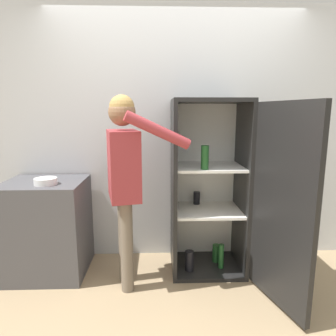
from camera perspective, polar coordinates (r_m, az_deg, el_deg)
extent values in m
plane|color=tan|center=(2.59, 2.60, -25.15)|extent=(12.00, 12.00, 0.00)
cube|color=silver|center=(3.09, 1.36, 6.12)|extent=(7.00, 0.06, 2.55)
cube|color=black|center=(3.16, 7.26, -17.83)|extent=(0.69, 0.58, 0.04)
cube|color=black|center=(2.78, 8.04, 12.53)|extent=(0.69, 0.58, 0.04)
cube|color=white|center=(3.13, 6.81, -2.41)|extent=(0.69, 0.03, 1.56)
cube|color=black|center=(2.83, 1.09, -3.72)|extent=(0.04, 0.58, 1.56)
cube|color=black|center=(2.94, 13.92, -3.50)|extent=(0.03, 0.58, 1.56)
cube|color=white|center=(2.93, 7.52, -7.97)|extent=(0.62, 0.51, 0.02)
cube|color=white|center=(2.83, 7.72, 0.23)|extent=(0.62, 0.51, 0.02)
cube|color=black|center=(2.42, 20.92, -6.89)|extent=(0.23, 0.67, 1.56)
cylinder|color=#1E5123|center=(3.04, 10.08, -16.19)|extent=(0.05, 0.05, 0.24)
cylinder|color=#1E5123|center=(2.61, 7.03, 2.00)|extent=(0.07, 0.07, 0.21)
cylinder|color=black|center=(2.98, 4.09, -17.17)|extent=(0.08, 0.08, 0.19)
cylinder|color=black|center=(3.05, 5.47, -5.69)|extent=(0.07, 0.07, 0.13)
cylinder|color=#1E5123|center=(3.16, 9.15, -15.71)|extent=(0.07, 0.07, 0.18)
cylinder|color=#726656|center=(2.78, -8.30, -13.12)|extent=(0.11, 0.11, 0.80)
cylinder|color=#726656|center=(2.63, -7.86, -14.59)|extent=(0.11, 0.11, 0.80)
cube|color=#9E3338|center=(2.50, -8.49, 0.62)|extent=(0.32, 0.46, 0.57)
sphere|color=#8C6647|center=(2.47, -8.76, 10.46)|extent=(0.22, 0.22, 0.22)
sphere|color=#AD894C|center=(2.47, -8.79, 11.35)|extent=(0.20, 0.20, 0.20)
cylinder|color=#9E3338|center=(2.74, -9.03, 0.85)|extent=(0.08, 0.08, 0.54)
cylinder|color=#9E3338|center=(2.28, -1.94, 7.16)|extent=(0.53, 0.20, 0.30)
cube|color=#4C4C51|center=(3.10, -22.06, -10.42)|extent=(0.72, 0.64, 0.89)
cylinder|color=white|center=(2.83, -22.28, -2.36)|extent=(0.19, 0.19, 0.06)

